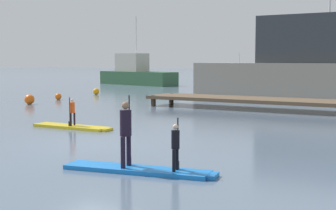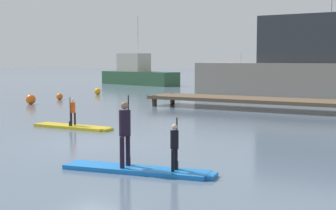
# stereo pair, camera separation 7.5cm
# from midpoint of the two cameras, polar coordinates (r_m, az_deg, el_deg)

# --- Properties ---
(ground_plane) EXTENTS (240.00, 240.00, 0.00)m
(ground_plane) POSITION_cam_midpoint_polar(r_m,az_deg,el_deg) (15.51, -8.44, -4.38)
(ground_plane) COLOR slate
(paddleboard_near) EXTENTS (3.37, 0.83, 0.10)m
(paddleboard_near) POSITION_cam_midpoint_polar(r_m,az_deg,el_deg) (19.05, -10.79, -2.48)
(paddleboard_near) COLOR gold
(paddleboard_near) RESTS_ON ground
(paddler_child_solo) EXTENTS (0.18, 0.37, 1.08)m
(paddler_child_solo) POSITION_cam_midpoint_polar(r_m,az_deg,el_deg) (18.96, -10.84, -0.64)
(paddler_child_solo) COLOR black
(paddler_child_solo) RESTS_ON paddleboard_near
(paddleboard_far) EXTENTS (3.69, 1.32, 0.10)m
(paddleboard_far) POSITION_cam_midpoint_polar(r_m,az_deg,el_deg) (11.46, -3.25, -7.50)
(paddleboard_far) COLOR blue
(paddleboard_far) RESTS_ON ground
(paddler_adult) EXTENTS (0.31, 0.48, 1.65)m
(paddler_adult) POSITION_cam_midpoint_polar(r_m,az_deg,el_deg) (11.44, -4.80, -2.85)
(paddler_adult) COLOR black
(paddler_adult) RESTS_ON paddleboard_far
(paddler_child_front) EXTENTS (0.22, 0.38, 1.18)m
(paddler_child_front) POSITION_cam_midpoint_polar(r_m,az_deg,el_deg) (11.04, 0.97, -4.60)
(paddler_child_front) COLOR black
(paddler_child_front) RESTS_ON paddleboard_far
(fishing_boat_white_large) EXTENTS (13.79, 4.14, 12.91)m
(fishing_boat_white_large) POSITION_cam_midpoint_polar(r_m,az_deg,el_deg) (33.58, 15.33, 4.06)
(fishing_boat_white_large) COLOR #9E9384
(fishing_boat_white_large) RESTS_ON ground
(motor_boat_small_navy) EXTENTS (9.86, 4.47, 7.07)m
(motor_boat_small_navy) POSITION_cam_midpoint_polar(r_m,az_deg,el_deg) (51.59, -3.49, 3.64)
(motor_boat_small_navy) COLOR #2D5638
(motor_boat_small_navy) RESTS_ON ground
(trawler_grey_distant) EXTENTS (5.22, 1.61, 3.36)m
(trawler_grey_distant) POSITION_cam_midpoint_polar(r_m,az_deg,el_deg) (56.53, 8.42, 3.09)
(trawler_grey_distant) COLOR silver
(trawler_grey_distant) RESTS_ON ground
(floating_dock) EXTENTS (13.28, 2.61, 0.59)m
(floating_dock) POSITION_cam_midpoint_polar(r_m,az_deg,el_deg) (25.86, 11.67, 0.50)
(floating_dock) COLOR brown
(floating_dock) RESTS_ON ground
(mooring_buoy_near) EXTENTS (0.48, 0.48, 0.48)m
(mooring_buoy_near) POSITION_cam_midpoint_polar(r_m,az_deg,el_deg) (37.00, -8.08, 1.56)
(mooring_buoy_near) COLOR orange
(mooring_buoy_near) RESTS_ON ground
(mooring_buoy_mid) EXTENTS (0.42, 0.42, 0.42)m
(mooring_buoy_mid) POSITION_cam_midpoint_polar(r_m,az_deg,el_deg) (32.71, -12.35, 0.96)
(mooring_buoy_mid) COLOR orange
(mooring_buoy_mid) RESTS_ON ground
(mooring_buoy_far) EXTENTS (0.58, 0.58, 0.58)m
(mooring_buoy_far) POSITION_cam_midpoint_polar(r_m,az_deg,el_deg) (29.78, -15.49, 0.63)
(mooring_buoy_far) COLOR orange
(mooring_buoy_far) RESTS_ON ground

